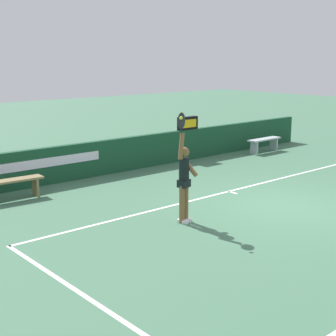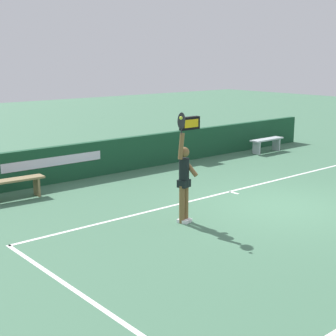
# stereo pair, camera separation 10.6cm
# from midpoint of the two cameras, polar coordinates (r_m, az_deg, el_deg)

# --- Properties ---
(ground_plane) EXTENTS (60.00, 60.00, 0.00)m
(ground_plane) POSITION_cam_midpoint_polar(r_m,az_deg,el_deg) (12.29, 12.48, -4.16)
(ground_plane) COLOR #437254
(court_lines) EXTENTS (12.02, 5.69, 0.00)m
(court_lines) POSITION_cam_midpoint_polar(r_m,az_deg,el_deg) (11.73, 16.61, -5.20)
(court_lines) COLOR white
(court_lines) RESTS_ON ground
(back_wall) EXTENTS (15.43, 0.20, 1.02)m
(back_wall) POSITION_cam_midpoint_polar(r_m,az_deg,el_deg) (15.95, -3.38, 1.81)
(back_wall) COLOR #16472B
(back_wall) RESTS_ON ground
(speed_display) EXTENTS (0.78, 0.20, 0.43)m
(speed_display) POSITION_cam_midpoint_polar(r_m,az_deg,el_deg) (17.13, 2.02, 5.02)
(speed_display) COLOR black
(speed_display) RESTS_ON back_wall
(tennis_player) EXTENTS (0.47, 0.42, 2.34)m
(tennis_player) POSITION_cam_midpoint_polar(r_m,az_deg,el_deg) (10.62, 1.51, -1.10)
(tennis_player) COLOR brown
(tennis_player) RESTS_ON ground
(tennis_ball) EXTENTS (0.07, 0.07, 0.07)m
(tennis_ball) POSITION_cam_midpoint_polar(r_m,az_deg,el_deg) (10.10, 1.16, 5.61)
(tennis_ball) COLOR #D2E435
(courtside_bench_near) EXTENTS (1.51, 0.38, 0.50)m
(courtside_bench_near) POSITION_cam_midpoint_polar(r_m,az_deg,el_deg) (18.90, 10.54, 2.89)
(courtside_bench_near) COLOR #AFB9BF
(courtside_bench_near) RESTS_ON ground
(courtside_bench_far) EXTENTS (1.41, 0.44, 0.51)m
(courtside_bench_far) POSITION_cam_midpoint_polar(r_m,az_deg,el_deg) (13.01, -16.97, -1.74)
(courtside_bench_far) COLOR olive
(courtside_bench_far) RESTS_ON ground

